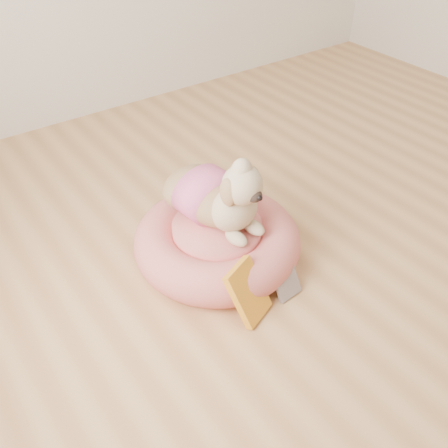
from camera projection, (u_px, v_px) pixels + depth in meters
floor at (415, 286)px, 2.05m from camera, size 4.50×4.50×0.00m
pet_bed at (217, 241)px, 2.14m from camera, size 0.71×0.71×0.18m
dog at (217, 184)px, 1.99m from camera, size 0.40×0.53×0.36m
book_yellow at (248, 292)px, 1.88m from camera, size 0.19×0.18×0.22m
book_white at (285, 278)px, 1.98m from camera, size 0.12×0.11×0.16m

